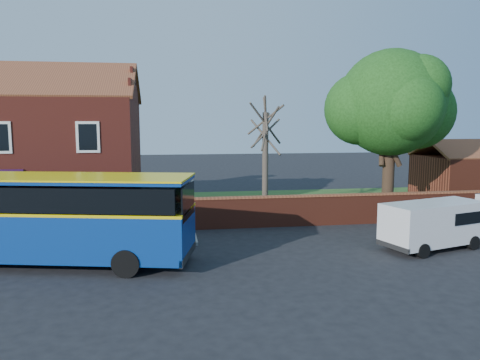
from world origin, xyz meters
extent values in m
plane|color=black|center=(0.00, 0.00, 0.00)|extent=(120.00, 120.00, 0.00)
cube|color=#426B28|center=(13.00, 13.00, 0.02)|extent=(26.00, 12.00, 0.04)
cube|color=maroon|center=(-7.00, 11.50, 3.25)|extent=(12.00, 8.00, 6.50)
cube|color=brown|center=(-7.00, 9.50, 7.50)|extent=(12.30, 4.08, 2.16)
cube|color=brown|center=(-7.00, 13.50, 7.50)|extent=(12.30, 4.08, 2.16)
cube|color=#4C0F19|center=(-7.00, 7.45, 1.10)|extent=(0.95, 0.04, 2.10)
cube|color=silver|center=(-7.00, 7.47, 1.15)|extent=(1.20, 0.06, 2.30)
cube|color=#2B0C36|center=(-7.00, 7.44, 2.80)|extent=(2.00, 0.06, 0.60)
cube|color=maroon|center=(13.00, 7.00, 0.75)|extent=(22.00, 0.30, 1.50)
cube|color=brown|center=(13.00, 7.00, 1.55)|extent=(22.00, 0.38, 0.10)
cube|color=brown|center=(22.00, 14.25, 3.55)|extent=(8.20, 2.56, 1.24)
cube|color=navy|center=(-3.87, 2.21, 1.26)|extent=(11.33, 5.12, 1.75)
cube|color=yellow|center=(-3.87, 2.21, 2.13)|extent=(11.35, 5.15, 0.10)
cube|color=black|center=(-3.87, 2.21, 2.66)|extent=(10.90, 5.04, 0.87)
cube|color=navy|center=(-3.87, 2.21, 3.25)|extent=(11.33, 5.12, 0.14)
cube|color=yellow|center=(-3.87, 2.21, 3.33)|extent=(11.37, 5.17, 0.06)
cylinder|color=black|center=(-0.73, 0.16, 0.49)|extent=(1.03, 0.49, 0.99)
cylinder|color=black|center=(-0.15, 2.69, 0.49)|extent=(1.03, 0.49, 0.99)
cube|color=silver|center=(11.76, 1.92, 1.12)|extent=(4.82, 3.01, 1.71)
cube|color=black|center=(13.69, 2.50, 1.39)|extent=(0.51, 1.49, 0.67)
cube|color=black|center=(13.87, 2.55, 0.36)|extent=(0.61, 1.75, 0.22)
cylinder|color=black|center=(10.62, 0.70, 0.30)|extent=(0.63, 0.38, 0.59)
cylinder|color=black|center=(10.14, 2.31, 0.30)|extent=(0.63, 0.38, 0.59)
cylinder|color=black|center=(13.37, 1.53, 0.30)|extent=(0.63, 0.38, 0.59)
cylinder|color=black|center=(12.89, 3.13, 0.30)|extent=(0.63, 0.38, 0.59)
cylinder|color=black|center=(13.68, 9.97, 1.97)|extent=(0.68, 0.68, 3.94)
sphere|color=#2B7323|center=(13.68, 9.97, 6.42)|extent=(6.16, 6.16, 6.16)
sphere|color=#2B7323|center=(15.48, 10.32, 5.91)|extent=(4.45, 4.45, 4.45)
sphere|color=#2B7323|center=(12.05, 10.49, 6.08)|extent=(4.28, 4.28, 4.28)
cylinder|color=#4C4238|center=(6.13, 9.53, 2.92)|extent=(0.33, 0.33, 5.84)
cylinder|color=#4C4238|center=(6.13, 9.53, 5.01)|extent=(0.34, 2.85, 2.29)
cylinder|color=#4C4238|center=(6.13, 9.53, 4.80)|extent=(1.49, 2.10, 2.10)
cylinder|color=#4C4238|center=(6.13, 9.53, 5.22)|extent=(2.39, 1.10, 2.33)
camera|label=1|loc=(0.76, -15.86, 5.37)|focal=35.00mm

